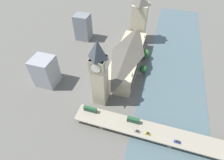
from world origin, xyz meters
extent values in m
plane|color=#605E56|center=(0.00, 0.00, 0.00)|extent=(600.00, 600.00, 0.00)
cube|color=#4C6066|center=(-36.18, 0.00, 0.15)|extent=(60.36, 360.00, 0.30)
cube|color=#C1B28E|center=(15.74, -8.00, 9.32)|extent=(25.48, 89.54, 18.64)
cube|color=black|center=(2.85, -8.00, 10.25)|extent=(0.40, 82.38, 5.59)
pyramid|color=#514C42|center=(15.74, -8.00, 21.76)|extent=(24.97, 87.75, 6.23)
cone|color=tan|center=(4.00, -42.03, 21.14)|extent=(2.20, 2.20, 5.00)
cone|color=tan|center=(4.00, -8.00, 21.14)|extent=(2.20, 2.20, 5.00)
cone|color=tan|center=(4.00, 26.03, 21.14)|extent=(2.20, 2.20, 5.00)
cube|color=#C1B28E|center=(27.34, 46.47, 24.55)|extent=(11.40, 11.40, 49.10)
cube|color=tan|center=(27.34, 46.47, 43.97)|extent=(12.09, 12.09, 10.26)
cylinder|color=black|center=(21.47, 46.47, 43.97)|extent=(0.50, 8.55, 8.55)
cylinder|color=silver|center=(21.35, 46.47, 43.97)|extent=(0.62, 7.92, 7.92)
cylinder|color=black|center=(33.22, 46.47, 43.97)|extent=(0.50, 8.55, 8.55)
cylinder|color=silver|center=(33.34, 46.47, 43.97)|extent=(0.62, 7.92, 7.92)
cylinder|color=black|center=(27.34, 40.60, 43.97)|extent=(8.55, 0.50, 8.55)
cylinder|color=silver|center=(27.34, 40.48, 43.97)|extent=(7.92, 0.62, 7.92)
cylinder|color=black|center=(27.34, 52.35, 43.97)|extent=(8.55, 0.50, 8.55)
cylinder|color=silver|center=(27.34, 52.47, 43.97)|extent=(7.92, 0.62, 7.92)
pyramid|color=#383D42|center=(27.34, 46.47, 56.54)|extent=(11.63, 11.63, 14.88)
cube|color=#C1B28E|center=(15.74, -65.80, 23.55)|extent=(18.05, 18.05, 47.10)
pyramid|color=#514C42|center=(15.74, -65.80, 51.17)|extent=(18.05, 18.05, 8.12)
cube|color=gray|center=(-36.18, 67.96, 2.43)|extent=(3.00, 13.23, 4.86)
cube|color=gray|center=(17.27, 67.96, 2.43)|extent=(3.00, 13.23, 4.86)
cube|color=gray|center=(-36.18, 67.96, 5.46)|extent=(152.71, 15.57, 1.20)
cube|color=#235B33|center=(30.05, 64.67, 7.44)|extent=(11.29, 2.43, 1.94)
cube|color=black|center=(30.05, 64.67, 7.83)|extent=(10.16, 2.49, 0.85)
cube|color=#235B33|center=(30.05, 64.67, 9.55)|extent=(11.07, 2.43, 2.28)
cube|color=black|center=(30.05, 64.67, 9.67)|extent=(10.16, 2.49, 1.09)
cube|color=#1E4E2B|center=(30.05, 64.67, 10.77)|extent=(10.96, 2.31, 0.16)
cylinder|color=black|center=(34.86, 63.56, 6.58)|extent=(1.04, 0.28, 1.04)
cylinder|color=black|center=(34.86, 65.77, 6.58)|extent=(1.04, 0.28, 1.04)
cylinder|color=black|center=(25.33, 63.56, 6.58)|extent=(1.04, 0.28, 1.04)
cylinder|color=black|center=(25.33, 65.77, 6.58)|extent=(1.04, 0.28, 1.04)
cube|color=#235B33|center=(-6.21, 64.38, 7.41)|extent=(10.10, 2.58, 1.84)
cube|color=black|center=(-6.21, 64.38, 7.78)|extent=(9.09, 2.64, 0.81)
cube|color=#235B33|center=(-6.21, 64.38, 9.41)|extent=(9.90, 2.58, 2.17)
cube|color=black|center=(-6.21, 64.38, 9.52)|extent=(9.09, 2.64, 1.04)
cube|color=#1E4E2B|center=(-6.21, 64.38, 10.58)|extent=(9.80, 2.45, 0.16)
cylinder|color=black|center=(-2.01, 63.20, 6.59)|extent=(1.07, 0.28, 1.07)
cylinder|color=black|center=(-2.01, 65.56, 6.59)|extent=(1.07, 0.28, 1.07)
cylinder|color=black|center=(-10.29, 63.20, 6.59)|extent=(1.07, 0.28, 1.07)
cylinder|color=black|center=(-10.29, 65.56, 6.59)|extent=(1.07, 0.28, 1.07)
cube|color=slate|center=(-10.97, 71.91, 6.60)|extent=(4.23, 1.76, 0.60)
cube|color=black|center=(-11.10, 71.91, 7.16)|extent=(2.20, 1.58, 0.50)
cylinder|color=black|center=(-9.33, 71.12, 6.40)|extent=(0.68, 0.22, 0.68)
cylinder|color=black|center=(-9.33, 72.70, 6.40)|extent=(0.68, 0.22, 0.68)
cylinder|color=black|center=(-12.61, 71.12, 6.40)|extent=(0.68, 0.22, 0.68)
cylinder|color=black|center=(-12.61, 72.70, 6.40)|extent=(0.68, 0.22, 0.68)
cube|color=navy|center=(-40.45, 71.71, 6.57)|extent=(4.77, 1.88, 0.59)
cube|color=black|center=(-40.59, 71.71, 7.08)|extent=(2.48, 1.70, 0.43)
cylinder|color=black|center=(-38.48, 70.86, 6.36)|extent=(0.60, 0.22, 0.60)
cylinder|color=black|center=(-38.48, 72.56, 6.36)|extent=(0.60, 0.22, 0.60)
cylinder|color=black|center=(-42.41, 70.86, 6.36)|extent=(0.60, 0.22, 0.60)
cylinder|color=black|center=(-42.41, 72.56, 6.36)|extent=(0.60, 0.22, 0.60)
cube|color=gold|center=(-18.88, 71.49, 6.59)|extent=(4.18, 1.87, 0.60)
cube|color=black|center=(-19.00, 71.49, 7.18)|extent=(2.17, 1.68, 0.57)
cylinder|color=black|center=(-17.24, 70.64, 6.38)|extent=(0.65, 0.22, 0.65)
cylinder|color=black|center=(-17.24, 72.33, 6.38)|extent=(0.65, 0.22, 0.65)
cylinder|color=black|center=(-20.52, 70.64, 6.38)|extent=(0.65, 0.22, 0.65)
cylinder|color=black|center=(-20.52, 72.33, 6.38)|extent=(0.65, 0.22, 0.65)
cube|color=slate|center=(84.93, -48.28, 16.31)|extent=(18.74, 16.80, 32.62)
cube|color=#939399|center=(86.02, 39.85, 14.76)|extent=(19.77, 19.22, 29.53)
cylinder|color=brown|center=(-1.32, -27.11, 1.63)|extent=(0.70, 0.70, 3.25)
sphere|color=#2D6633|center=(-1.32, -27.11, 7.46)|extent=(9.91, 9.91, 9.91)
cylinder|color=brown|center=(-3.57, -0.87, 1.43)|extent=(0.70, 0.70, 2.85)
sphere|color=#235628|center=(-3.57, -0.87, 6.39)|extent=(8.33, 8.33, 8.33)
camera|label=1|loc=(-11.96, 140.89, 127.49)|focal=28.00mm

